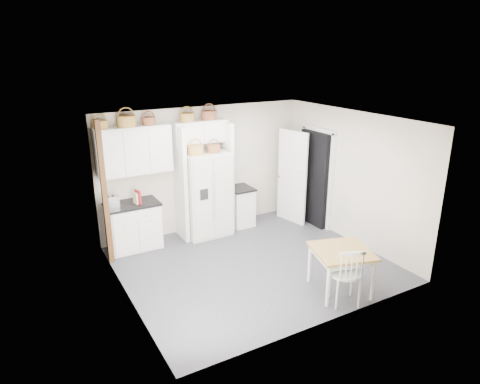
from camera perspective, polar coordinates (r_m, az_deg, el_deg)
floor at (r=7.85m, az=1.68°, el=-9.52°), size 4.50×4.50×0.00m
ceiling at (r=7.01m, az=1.88°, el=9.58°), size 4.50×4.50×0.00m
wall_back at (r=9.02m, az=-4.81°, el=3.11°), size 4.50×0.00×4.50m
wall_left at (r=6.52m, az=-15.44°, el=-3.68°), size 0.00×4.00×4.00m
wall_right at (r=8.65m, az=14.65°, el=1.90°), size 0.00×4.00×4.00m
refrigerator at (r=8.76m, az=-4.62°, el=-0.26°), size 0.90×0.73×1.75m
base_cab_left at (r=8.51m, az=-13.99°, el=-4.50°), size 0.95×0.60×0.88m
base_cab_right at (r=9.34m, az=0.04°, el=-2.01°), size 0.46×0.56×0.82m
dining_table at (r=7.07m, az=13.22°, el=-10.14°), size 1.07×1.07×0.72m
windsor_chair at (r=6.70m, az=13.91°, el=-10.48°), size 0.63×0.60×1.00m
counter_left at (r=8.34m, az=-14.23°, el=-1.58°), size 0.99×0.64×0.04m
counter_right at (r=9.20m, az=0.04°, el=0.47°), size 0.50×0.59×0.04m
toaster at (r=8.23m, az=-16.83°, el=-1.19°), size 0.31×0.20×0.20m
cookbook_red at (r=8.24m, az=-13.45°, el=-0.64°), size 0.08×0.18×0.26m
cookbook_cream at (r=8.24m, az=-13.77°, el=-0.83°), size 0.06×0.15×0.22m
basket_upper_a at (r=8.00m, az=-18.07°, el=8.53°), size 0.26×0.26×0.15m
basket_upper_b at (r=8.10m, az=-14.89°, el=9.12°), size 0.34×0.34×0.20m
basket_upper_c at (r=8.21m, az=-12.06°, el=9.26°), size 0.25×0.25×0.14m
basket_bridge_a at (r=8.47m, az=-7.07°, el=9.86°), size 0.29×0.29×0.16m
basket_bridge_b at (r=8.66m, az=-4.15°, el=10.19°), size 0.31×0.31×0.18m
basket_fridge_a at (r=8.32m, az=-5.93°, el=5.55°), size 0.32×0.32×0.17m
basket_fridge_b at (r=8.48m, az=-3.51°, el=5.78°), size 0.27×0.27×0.14m
upper_cabinet at (r=8.22m, az=-13.99°, el=5.42°), size 1.40×0.34×0.90m
bridge_cabinet at (r=8.62m, az=-5.39°, el=8.01°), size 1.12×0.34×0.45m
fridge_panel_left at (r=8.55m, az=-7.95°, el=1.08°), size 0.08×0.60×2.30m
fridge_panel_right at (r=8.95m, az=-1.89°, el=2.05°), size 0.08×0.60×2.30m
trim_post at (r=7.78m, az=-17.61°, el=-0.26°), size 0.09×0.09×2.60m
doorway_void at (r=9.38m, az=9.93°, el=1.77°), size 0.18×0.85×2.05m
door_slab at (r=9.42m, az=6.95°, el=1.98°), size 0.21×0.79×2.05m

